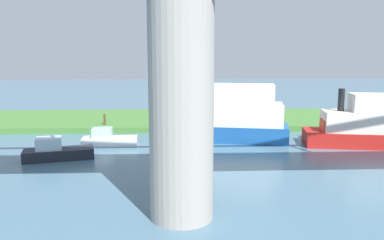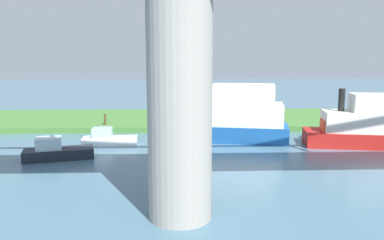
% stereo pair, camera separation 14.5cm
% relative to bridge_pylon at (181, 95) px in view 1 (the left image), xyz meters
% --- Properties ---
extents(ground_plane, '(160.00, 160.00, 0.00)m').
position_rel_bridge_pylon_xyz_m(ground_plane, '(-1.86, -18.46, -5.31)').
color(ground_plane, '#476B7F').
extents(grassy_bank, '(80.00, 12.00, 0.50)m').
position_rel_bridge_pylon_xyz_m(grassy_bank, '(-1.86, -24.46, -5.06)').
color(grassy_bank, '#427533').
rests_on(grassy_bank, ground).
extents(bridge_pylon, '(2.70, 2.70, 10.61)m').
position_rel_bridge_pylon_xyz_m(bridge_pylon, '(0.00, 0.00, 0.00)').
color(bridge_pylon, '#9E998E').
rests_on(bridge_pylon, ground).
extents(person_on_bank, '(0.47, 0.47, 1.39)m').
position_rel_bridge_pylon_xyz_m(person_on_bank, '(-0.54, -19.52, -4.11)').
color(person_on_bank, '#2D334C').
rests_on(person_on_bank, grassy_bank).
extents(mooring_post, '(0.20, 0.20, 1.00)m').
position_rel_bridge_pylon_xyz_m(mooring_post, '(6.87, -20.12, -4.31)').
color(mooring_post, brown).
rests_on(mooring_post, grassy_bank).
extents(riverboat_paddlewheel, '(10.36, 5.19, 5.06)m').
position_rel_bridge_pylon_xyz_m(riverboat_paddlewheel, '(-4.28, -15.28, -3.43)').
color(riverboat_paddlewheel, '#195199').
rests_on(riverboat_paddlewheel, ground).
extents(skiff_small, '(4.80, 2.66, 1.51)m').
position_rel_bridge_pylon_xyz_m(skiff_small, '(8.26, -9.80, -4.77)').
color(skiff_small, '#1E232D').
rests_on(skiff_small, ground).
extents(pontoon_yellow, '(9.03, 4.33, 4.43)m').
position_rel_bridge_pylon_xyz_m(pontoon_yellow, '(-14.44, -12.64, -3.67)').
color(pontoon_yellow, red).
rests_on(pontoon_yellow, ground).
extents(houseboat_blue, '(4.24, 1.70, 1.39)m').
position_rel_bridge_pylon_xyz_m(houseboat_blue, '(5.49, -13.72, -4.81)').
color(houseboat_blue, white).
rests_on(houseboat_blue, ground).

